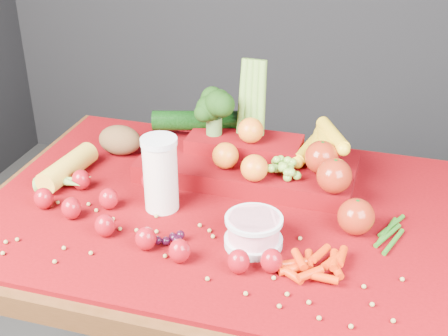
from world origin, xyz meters
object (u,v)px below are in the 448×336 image
(table, at_px, (222,245))
(milk_glass, at_px, (160,171))
(produce_mound, at_px, (258,156))
(yogurt_bowl, at_px, (254,230))

(table, distance_m, milk_glass, 0.24)
(table, height_order, produce_mound, produce_mound)
(table, relative_size, milk_glass, 6.37)
(yogurt_bowl, bearing_deg, table, 130.31)
(table, distance_m, produce_mound, 0.23)
(milk_glass, xyz_separation_m, yogurt_bowl, (0.23, -0.08, -0.06))
(milk_glass, height_order, yogurt_bowl, milk_glass)
(table, distance_m, yogurt_bowl, 0.22)
(milk_glass, distance_m, produce_mound, 0.27)
(table, bearing_deg, yogurt_bowl, -49.69)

